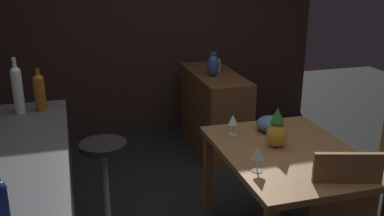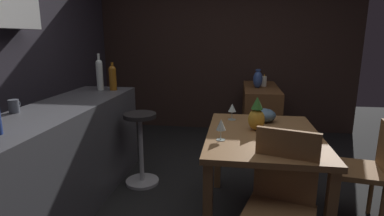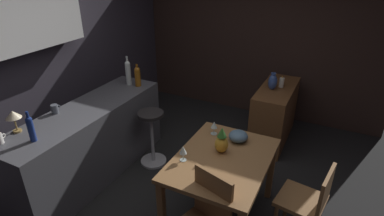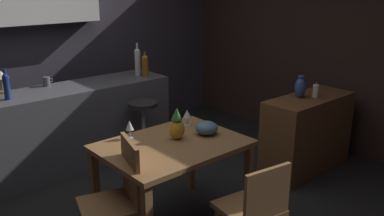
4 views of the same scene
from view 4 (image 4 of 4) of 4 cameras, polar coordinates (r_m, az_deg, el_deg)
ground_plane at (r=3.87m, az=-5.26°, el=-13.64°), size 9.00×9.00×0.00m
wall_kitchen_back at (r=5.17m, az=-20.13°, el=9.94°), size 5.20×0.33×2.60m
wall_side_right at (r=5.43m, az=14.99°, el=9.51°), size 0.10×4.40×2.60m
dining_table at (r=3.34m, az=-2.73°, el=-6.46°), size 1.14×0.85×0.74m
kitchen_counter at (r=4.72m, az=-15.66°, el=-2.33°), size 2.10×0.60×0.90m
sideboard_cabinet at (r=4.60m, az=15.82°, el=-3.42°), size 1.10×0.44×0.82m
chair_near_window at (r=3.07m, az=-10.44°, el=-12.18°), size 0.50×0.50×0.92m
chair_by_doorway at (r=2.96m, az=8.74°, el=-13.83°), size 0.46×0.46×0.83m
bar_stool at (r=4.55m, az=-6.76°, el=-3.32°), size 0.34×0.34×0.73m
wine_glass_left at (r=3.39m, az=-8.78°, el=-2.49°), size 0.07×0.07×0.15m
wine_glass_right at (r=3.66m, az=-0.70°, el=-0.89°), size 0.07×0.07×0.15m
pineapple_centerpiece at (r=3.35m, az=-2.15°, el=-2.49°), size 0.13×0.13×0.27m
fruit_bowl at (r=3.47m, az=2.04°, el=-2.80°), size 0.20×0.20×0.11m
wine_bottle_clear at (r=4.95m, az=-7.65°, el=6.62°), size 0.07×0.07×0.39m
wine_bottle_amber at (r=4.85m, az=-6.58°, el=6.01°), size 0.08×0.08×0.30m
wine_bottle_cobalt at (r=4.26m, az=-24.60°, el=2.90°), size 0.06×0.06×0.30m
cup_slate at (r=4.69m, az=-19.72°, el=3.54°), size 0.11×0.07×0.10m
counter_lamp at (r=4.54m, az=-25.23°, el=4.08°), size 0.15×0.15×0.23m
pillar_candle_tall at (r=4.46m, az=16.96°, el=2.30°), size 0.06×0.06×0.16m
vase_ceramic_blue at (r=4.38m, az=14.98°, el=2.81°), size 0.12×0.12×0.24m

